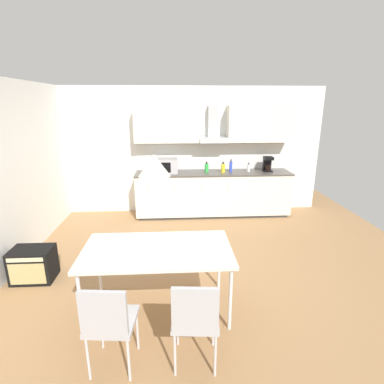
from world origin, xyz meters
TOP-DOWN VIEW (x-y plane):
  - ground_plane at (0.00, 0.00)m, footprint 7.22×7.74m
  - wall_back at (0.00, 2.63)m, footprint 5.77×0.10m
  - kitchen_counter at (0.60, 2.27)m, footprint 3.14×0.64m
  - backsplash_tile at (0.60, 2.57)m, footprint 3.12×0.02m
  - upper_wall_cabinets at (0.60, 2.41)m, footprint 3.12×0.40m
  - microwave at (-0.36, 2.27)m, footprint 0.48×0.35m
  - coffee_maker at (1.72, 2.30)m, footprint 0.18×0.19m
  - bottle_yellow at (0.79, 2.23)m, footprint 0.08×0.08m
  - bottle_white at (1.32, 2.27)m, footprint 0.06×0.06m
  - bottle_blue at (0.96, 2.27)m, footprint 0.06×0.06m
  - bottle_green at (0.46, 2.28)m, footprint 0.08×0.08m
  - dining_table at (-0.39, -0.69)m, footprint 1.60×0.87m
  - chair_near_left at (-0.75, -1.51)m, footprint 0.44×0.44m
  - chair_near_right at (-0.03, -1.51)m, footprint 0.43×0.43m
  - guitar_amp at (-2.06, -0.01)m, footprint 0.52×0.37m
  - pendant_lamp at (-0.39, -0.69)m, footprint 0.32×0.32m

SIDE VIEW (x-z plane):
  - ground_plane at x=0.00m, z-range -0.02..0.00m
  - guitar_amp at x=-2.06m, z-range 0.00..0.44m
  - kitchen_counter at x=0.60m, z-range 0.00..0.91m
  - chair_near_left at x=-0.75m, z-range 0.10..0.97m
  - chair_near_right at x=-0.03m, z-range 0.10..0.97m
  - dining_table at x=-0.39m, z-range 0.33..1.08m
  - bottle_white at x=1.32m, z-range 0.89..1.08m
  - bottle_green at x=0.46m, z-range 0.89..1.10m
  - bottle_yellow at x=0.79m, z-range 0.89..1.10m
  - bottle_blue at x=0.96m, z-range 0.89..1.14m
  - microwave at x=-0.36m, z-range 0.91..1.19m
  - coffee_maker at x=1.72m, z-range 0.91..1.21m
  - backsplash_tile at x=0.60m, z-range 0.91..1.44m
  - wall_back at x=0.00m, z-range 0.00..2.58m
  - pendant_lamp at x=-0.39m, z-range 1.55..1.77m
  - upper_wall_cabinets at x=0.60m, z-range 1.48..2.19m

